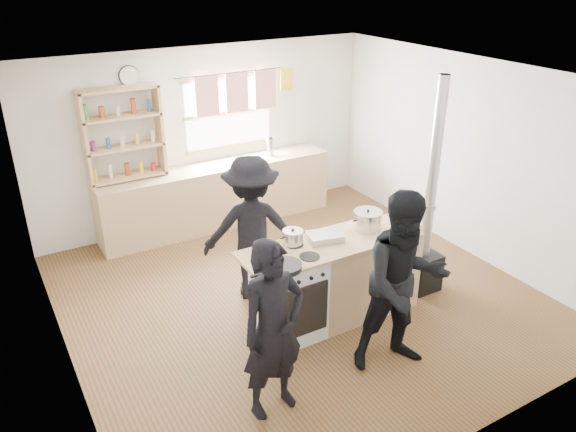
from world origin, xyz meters
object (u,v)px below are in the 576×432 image
object	(u,v)px
thermos	(270,147)
person_near_left	(273,330)
skillet_greens	(284,266)
stockpot_counter	(368,220)
stockpot_stove	(293,237)
person_near_right	(404,283)
person_far	(252,228)
cooking_island	(337,279)
bread_board	(405,223)
flue_heater	(426,238)
roast_tray	(325,237)

from	to	relation	value
thermos	person_near_left	xyz separation A→B (m)	(-1.96, -3.62, -0.23)
skillet_greens	stockpot_counter	bearing A→B (deg)	13.28
stockpot_stove	person_near_left	size ratio (longest dim) A/B	0.13
skillet_greens	stockpot_stove	xyz separation A→B (m)	(0.33, 0.38, 0.05)
stockpot_stove	person_near_right	distance (m)	1.21
skillet_greens	stockpot_stove	size ratio (longest dim) A/B	1.69
skillet_greens	person_near_right	xyz separation A→B (m)	(0.85, -0.71, -0.07)
stockpot_counter	person_far	xyz separation A→B (m)	(-0.98, 0.80, -0.20)
cooking_island	person_near_right	size ratio (longest dim) A/B	1.11
cooking_island	bread_board	size ratio (longest dim) A/B	5.91
bread_board	person_far	world-z (taller)	person_far
bread_board	skillet_greens	bearing A→B (deg)	-175.93
cooking_island	person_far	world-z (taller)	person_far
cooking_island	stockpot_counter	distance (m)	0.70
skillet_greens	person_near_left	distance (m)	0.79
person_far	flue_heater	bearing A→B (deg)	174.69
cooking_island	stockpot_stove	world-z (taller)	stockpot_stove
skillet_greens	stockpot_counter	xyz separation A→B (m)	(1.19, 0.28, 0.07)
skillet_greens	stockpot_stove	bearing A→B (deg)	49.51
thermos	flue_heater	bearing A→B (deg)	-80.42
cooking_island	person_far	xyz separation A→B (m)	(-0.56, 0.86, 0.37)
skillet_greens	stockpot_stove	world-z (taller)	stockpot_stove
person_near_left	person_near_right	bearing A→B (deg)	-8.82
person_near_left	person_near_right	xyz separation A→B (m)	(1.31, -0.08, 0.08)
bread_board	person_far	distance (m)	1.67
stockpot_stove	person_near_right	world-z (taller)	person_near_right
cooking_island	bread_board	bearing A→B (deg)	-7.90
stockpot_stove	flue_heater	size ratio (longest dim) A/B	0.08
roast_tray	bread_board	size ratio (longest dim) A/B	1.19
skillet_greens	person_far	world-z (taller)	person_far
thermos	bread_board	xyz separation A→B (m)	(0.06, -2.88, -0.05)
stockpot_counter	cooking_island	bearing A→B (deg)	-171.68
stockpot_counter	thermos	bearing A→B (deg)	83.49
stockpot_stove	stockpot_counter	size ratio (longest dim) A/B	0.69
skillet_greens	person_near_right	world-z (taller)	person_near_right
cooking_island	flue_heater	distance (m)	1.21
cooking_island	person_far	size ratio (longest dim) A/B	1.18
roast_tray	bread_board	world-z (taller)	bread_board
thermos	cooking_island	world-z (taller)	thermos
flue_heater	person_far	world-z (taller)	flue_heater
stockpot_stove	person_near_right	size ratio (longest dim) A/B	0.12
person_near_left	stockpot_stove	bearing A→B (deg)	46.75
person_near_left	cooking_island	bearing A→B (deg)	29.11
bread_board	person_near_right	distance (m)	1.09
stockpot_stove	stockpot_counter	bearing A→B (deg)	-6.78
thermos	person_near_right	xyz separation A→B (m)	(-0.65, -3.70, -0.15)
stockpot_stove	stockpot_counter	xyz separation A→B (m)	(0.86, -0.10, 0.03)
stockpot_counter	person_near_left	distance (m)	1.89
cooking_island	flue_heater	world-z (taller)	flue_heater
thermos	person_near_right	distance (m)	3.75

